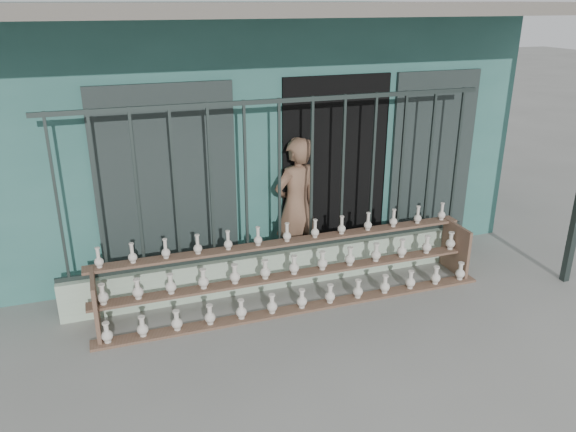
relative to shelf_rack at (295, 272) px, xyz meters
name	(u,v)px	position (x,y,z in m)	size (l,w,h in m)	color
ground	(320,342)	(-0.04, -0.88, -0.36)	(60.00, 60.00, 0.00)	slate
workshop_building	(221,109)	(-0.03, 3.35, 1.26)	(7.40, 6.60, 3.21)	#2D6059
parapet_wall	(280,267)	(-0.04, 0.42, -0.14)	(5.00, 0.20, 0.45)	#A5BEA3
security_fence	(279,178)	(-0.04, 0.42, 0.99)	(5.00, 0.04, 1.80)	#283330
shelf_rack	(295,272)	(0.00, 0.00, 0.00)	(4.50, 0.68, 0.85)	brown
elderly_woman	(296,206)	(0.28, 0.73, 0.50)	(0.63, 0.42, 1.73)	brown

